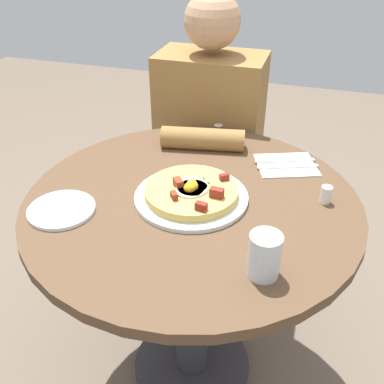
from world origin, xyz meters
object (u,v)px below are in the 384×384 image
(pepper_shaker, at_px, (218,132))
(dining_table, at_px, (192,247))
(person_seated, at_px, (209,162))
(bread_plate, at_px, (62,210))
(salt_shaker, at_px, (326,195))
(fork, at_px, (285,161))
(pizza_plate, at_px, (192,197))
(breakfast_pizza, at_px, (192,191))
(water_glass, at_px, (264,255))
(knife, at_px, (288,167))

(pepper_shaker, bearing_deg, dining_table, 93.45)
(person_seated, height_order, bread_plate, person_seated)
(salt_shaker, bearing_deg, fork, -55.15)
(pizza_plate, distance_m, bread_plate, 0.33)
(person_seated, bearing_deg, salt_shaker, 132.67)
(person_seated, height_order, breakfast_pizza, person_seated)
(water_glass, bearing_deg, pizza_plate, -45.09)
(fork, distance_m, knife, 0.04)
(bread_plate, distance_m, fork, 0.65)
(bread_plate, relative_size, knife, 0.94)
(breakfast_pizza, xyz_separation_m, bread_plate, (0.30, 0.15, -0.02))
(person_seated, bearing_deg, pizza_plate, 100.40)
(breakfast_pizza, relative_size, fork, 1.35)
(pizza_plate, bearing_deg, knife, -133.37)
(person_seated, height_order, pizza_plate, person_seated)
(pepper_shaker, bearing_deg, salt_shaker, 141.95)
(dining_table, height_order, breakfast_pizza, breakfast_pizza)
(pizza_plate, distance_m, salt_shaker, 0.34)
(bread_plate, xyz_separation_m, pepper_shaker, (-0.27, -0.52, 0.02))
(person_seated, height_order, knife, person_seated)
(dining_table, height_order, salt_shaker, salt_shaker)
(dining_table, relative_size, bread_plate, 5.25)
(salt_shaker, bearing_deg, bread_plate, 20.61)
(dining_table, distance_m, fork, 0.38)
(bread_plate, bearing_deg, dining_table, -152.35)
(person_seated, xyz_separation_m, bread_plate, (0.19, 0.71, 0.21))
(person_seated, xyz_separation_m, water_glass, (-0.33, 0.78, 0.26))
(breakfast_pizza, distance_m, fork, 0.34)
(bread_plate, xyz_separation_m, fork, (-0.51, -0.42, 0.00))
(bread_plate, bearing_deg, breakfast_pizza, -153.62)
(fork, bearing_deg, knife, 90.00)
(bread_plate, bearing_deg, pepper_shaker, -117.91)
(bread_plate, xyz_separation_m, salt_shaker, (-0.63, -0.24, 0.02))
(salt_shaker, bearing_deg, knife, -52.48)
(pepper_shaker, bearing_deg, bread_plate, 62.09)
(breakfast_pizza, height_order, fork, breakfast_pizza)
(pepper_shaker, bearing_deg, pizza_plate, 93.76)
(knife, xyz_separation_m, salt_shaker, (-0.11, 0.15, 0.02))
(bread_plate, relative_size, water_glass, 1.68)
(dining_table, bearing_deg, person_seated, -79.74)
(dining_table, bearing_deg, breakfast_pizza, 112.07)
(pepper_shaker, bearing_deg, person_seated, -67.84)
(knife, xyz_separation_m, water_glass, (-0.00, 0.46, 0.04))
(pepper_shaker, bearing_deg, water_glass, 112.68)
(bread_plate, bearing_deg, water_glass, 171.93)
(breakfast_pizza, distance_m, water_glass, 0.31)
(pizza_plate, height_order, knife, pizza_plate)
(pizza_plate, bearing_deg, salt_shaker, -165.25)
(pizza_plate, height_order, bread_plate, pizza_plate)
(knife, height_order, water_glass, water_glass)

